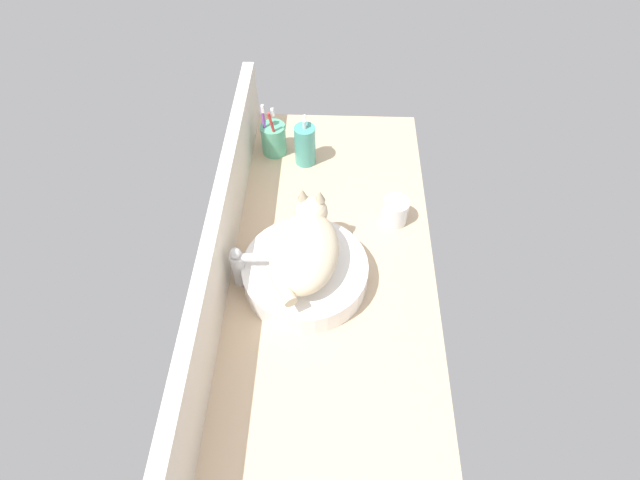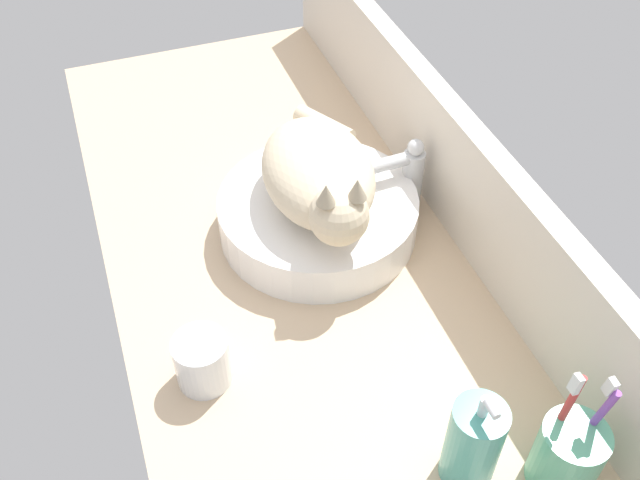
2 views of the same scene
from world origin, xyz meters
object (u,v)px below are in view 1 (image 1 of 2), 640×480
object	(u,v)px
water_glass	(395,213)
sink_basin	(305,273)
cat	(305,247)
faucet	(242,265)
soap_dispenser	(305,145)
toothbrush_cup	(274,139)

from	to	relation	value
water_glass	sink_basin	bearing A→B (deg)	132.05
sink_basin	cat	size ratio (longest dim) A/B	1.01
faucet	soap_dispenser	xyz separation A→B (cm)	(47.32, -13.44, -0.49)
cat	soap_dispenser	distance (cm)	45.72
cat	sink_basin	bearing A→B (deg)	177.96
cat	toothbrush_cup	world-z (taller)	cat
cat	water_glass	distance (cm)	33.43
cat	soap_dispenser	xyz separation A→B (cm)	(45.26, 2.55, -5.95)
soap_dispenser	toothbrush_cup	world-z (taller)	toothbrush_cup
toothbrush_cup	water_glass	size ratio (longest dim) A/B	2.38
water_glass	soap_dispenser	bearing A→B (deg)	47.79
sink_basin	toothbrush_cup	distance (cm)	52.71
cat	water_glass	size ratio (longest dim) A/B	4.09
sink_basin	toothbrush_cup	size ratio (longest dim) A/B	1.74
faucet	water_glass	distance (cm)	46.62
sink_basin	water_glass	world-z (taller)	water_glass
cat	faucet	xyz separation A→B (cm)	(-2.07, 15.99, -5.46)
sink_basin	faucet	xyz separation A→B (cm)	(-0.70, 15.94, 3.80)
toothbrush_cup	water_glass	bearing A→B (deg)	-127.72
toothbrush_cup	water_glass	xyz separation A→B (cm)	(-28.95, -37.44, -2.00)
faucet	water_glass	xyz separation A→B (cm)	(22.81, -40.46, -3.94)
sink_basin	cat	world-z (taller)	cat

